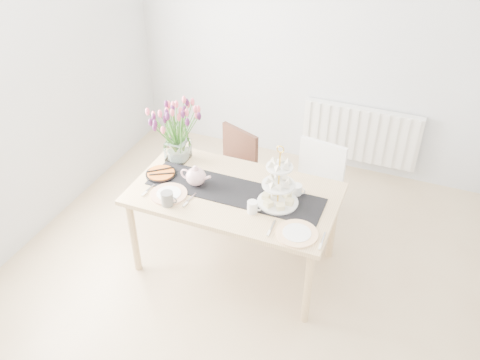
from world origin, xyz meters
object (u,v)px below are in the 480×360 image
at_px(plate_right, 297,234).
at_px(teapot, 196,177).
at_px(radiator, 360,134).
at_px(cake_stand, 278,189).
at_px(cream_jug, 296,190).
at_px(dining_table, 235,200).
at_px(tulip_vase, 176,123).
at_px(chair_white, 315,183).
at_px(mug_white, 252,207).
at_px(tart_tin, 161,174).
at_px(mug_grey, 167,199).
at_px(chair_brown, 232,167).
at_px(plate_left, 169,194).

bearing_deg(plate_right, teapot, 163.68).
xyz_separation_m(radiator, cake_stand, (-0.31, -1.79, 0.43)).
relative_size(cake_stand, cream_jug, 5.37).
distance_m(cream_jug, plate_right, 0.47).
distance_m(radiator, dining_table, 1.91).
xyz_separation_m(tulip_vase, cream_jug, (1.08, -0.11, -0.31)).
xyz_separation_m(chair_white, mug_white, (-0.27, -0.87, 0.30)).
bearing_deg(teapot, tart_tin, 179.58).
xyz_separation_m(chair_white, tart_tin, (-1.12, -0.71, 0.27)).
relative_size(teapot, cream_jug, 3.02).
bearing_deg(dining_table, radiator, 69.32).
bearing_deg(mug_grey, chair_white, 48.20).
height_order(tulip_vase, cream_jug, tulip_vase).
relative_size(chair_brown, tart_tin, 3.41).
relative_size(mug_white, plate_left, 0.33).
relative_size(cake_stand, mug_white, 4.92).
relative_size(chair_brown, mug_white, 9.11).
xyz_separation_m(tulip_vase, plate_left, (0.17, -0.48, -0.34)).
bearing_deg(plate_left, cake_stand, 14.66).
xyz_separation_m(radiator, mug_white, (-0.46, -1.96, 0.35)).
bearing_deg(tart_tin, tulip_vase, 86.67).
distance_m(cake_stand, plate_left, 0.85).
bearing_deg(chair_white, teapot, -129.17).
relative_size(radiator, cream_jug, 14.13).
height_order(teapot, mug_grey, teapot).
bearing_deg(radiator, chair_brown, -131.20).
relative_size(radiator, mug_grey, 10.93).
xyz_separation_m(radiator, tulip_vase, (-1.30, -1.52, 0.65)).
relative_size(radiator, dining_table, 0.75).
xyz_separation_m(cream_jug, plate_right, (0.14, -0.45, -0.03)).
bearing_deg(plate_right, tart_tin, 167.33).
bearing_deg(tart_tin, teapot, -1.97).
bearing_deg(chair_brown, plate_left, -77.34).
relative_size(chair_white, teapot, 3.35).
height_order(dining_table, plate_left, plate_left).
height_order(teapot, plate_right, teapot).
bearing_deg(chair_brown, teapot, -68.64).
bearing_deg(cream_jug, chair_brown, 151.11).
distance_m(chair_white, cake_stand, 0.81).
bearing_deg(chair_white, cream_jug, -84.36).
relative_size(teapot, mug_white, 2.77).
height_order(chair_brown, tulip_vase, tulip_vase).
relative_size(cake_stand, plate_left, 1.61).
height_order(chair_brown, cake_stand, cake_stand).
distance_m(chair_white, teapot, 1.13).
height_order(radiator, teapot, teapot).
xyz_separation_m(radiator, cream_jug, (-0.22, -1.63, 0.34)).
distance_m(teapot, tart_tin, 0.33).
bearing_deg(dining_table, chair_white, 55.24).
bearing_deg(radiator, cake_stand, -99.96).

